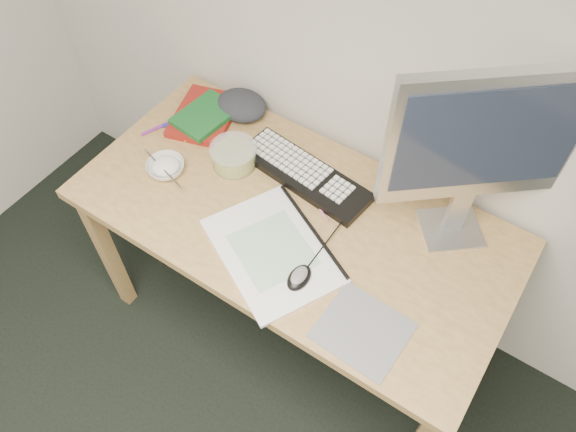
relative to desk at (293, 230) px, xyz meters
name	(u,v)px	position (x,y,z in m)	size (l,w,h in m)	color
desk	(293,230)	(0.00, 0.00, 0.00)	(1.40, 0.70, 0.75)	tan
mousepad	(363,330)	(0.38, -0.22, 0.08)	(0.23, 0.21, 0.00)	slate
sketchpad	(273,251)	(0.03, -0.15, 0.09)	(0.41, 0.30, 0.01)	white
keyboard	(305,175)	(-0.05, 0.15, 0.10)	(0.47, 0.15, 0.03)	black
monitor	(485,143)	(0.44, 0.23, 0.46)	(0.42, 0.36, 0.61)	silver
mouse	(299,276)	(0.15, -0.19, 0.11)	(0.06, 0.10, 0.03)	black
rice_bowl	(166,168)	(-0.45, -0.08, 0.10)	(0.13, 0.13, 0.04)	white
chopsticks	(163,169)	(-0.44, -0.11, 0.12)	(0.02, 0.02, 0.21)	silver
fruit_tub	(234,156)	(-0.28, 0.07, 0.12)	(0.16, 0.16, 0.08)	#D2C84A
book_red	(205,115)	(-0.51, 0.19, 0.10)	(0.20, 0.27, 0.03)	maroon
book_green	(205,115)	(-0.49, 0.17, 0.12)	(0.16, 0.21, 0.02)	#165A24
cloth_lump	(241,105)	(-0.41, 0.29, 0.12)	(0.16, 0.13, 0.07)	#212428
pencil_pink	(315,201)	(0.03, 0.08, 0.09)	(0.01, 0.01, 0.18)	#D2699D
pencil_tan	(294,218)	(0.01, -0.01, 0.09)	(0.01, 0.01, 0.16)	tan
pencil_black	(320,203)	(0.05, 0.09, 0.09)	(0.01, 0.01, 0.18)	black
marker_blue	(181,120)	(-0.57, 0.13, 0.09)	(0.01, 0.01, 0.14)	#1E28A5
marker_orange	(195,129)	(-0.50, 0.12, 0.09)	(0.01, 0.01, 0.13)	orange
marker_purple	(158,128)	(-0.61, 0.05, 0.09)	(0.01, 0.01, 0.12)	#7A258A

